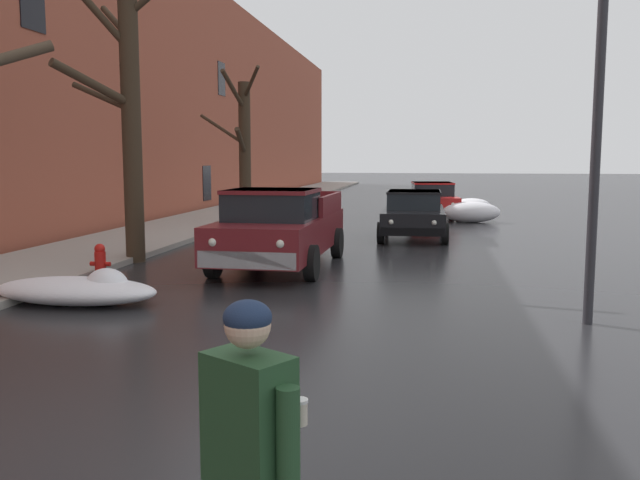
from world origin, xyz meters
name	(u,v)px	position (x,y,z in m)	size (l,w,h in m)	color
ground_plane	(152,456)	(0.00, 0.00, 0.00)	(200.00, 200.00, 0.00)	#232326
left_sidewalk_slab	(194,223)	(-6.18, 18.00, 0.07)	(3.31, 80.00, 0.14)	gray
brick_townhouse_facade	(132,78)	(-8.34, 18.00, 5.22)	(0.63, 80.00, 10.44)	#9E4C38
snow_bank_near_corner_left	(303,200)	(-3.86, 26.80, 0.37)	(2.93, 0.97, 0.76)	white
snow_bank_along_left_kerb	(473,205)	(4.07, 25.95, 0.29)	(1.62, 1.33, 0.59)	white
snow_bank_mid_block_left	(80,290)	(-3.51, 5.22, 0.23)	(2.81, 1.21, 0.60)	white
snow_bank_near_corner_right	(470,212)	(3.67, 20.72, 0.37)	(2.18, 1.04, 0.78)	white
bare_tree_second_along_sidewalk	(128,110)	(-4.60, 9.61, 3.48)	(3.39, 2.87, 7.01)	#382B1E
bare_tree_mid_block	(244,148)	(-4.58, 19.05, 2.76)	(2.75, 2.07, 5.57)	#382B1E
pickup_truck_maroon_approaching_near_lane	(279,228)	(-1.07, 9.40, 0.88)	(2.33, 5.40, 1.76)	maroon
sedan_black_parked_kerbside_close	(414,213)	(1.70, 15.39, 0.75)	(2.03, 4.26, 1.42)	black
sedan_red_parked_kerbside_mid	(432,199)	(2.27, 22.52, 0.75)	(2.27, 4.05, 1.42)	red
pedestrian_with_coffee	(250,449)	(1.37, -1.96, 1.04)	(0.59, 0.44, 1.76)	#2D2D33
fire_hydrant	(100,261)	(-4.30, 7.46, 0.36)	(0.42, 0.22, 0.71)	red
street_lamp_post	(598,107)	(4.50, 5.20, 3.12)	(0.44, 0.24, 5.54)	#28282D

